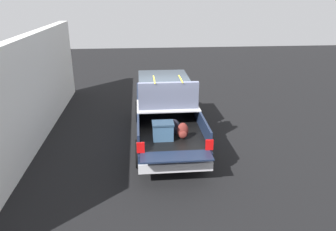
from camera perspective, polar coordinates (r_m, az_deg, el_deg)
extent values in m
plane|color=black|center=(10.94, -0.29, -4.27)|extent=(40.00, 40.00, 0.00)
cube|color=#162138|center=(10.70, -0.30, -1.28)|extent=(5.50, 1.92, 0.46)
cube|color=black|center=(9.50, 0.33, -2.58)|extent=(2.80, 1.80, 0.04)
cube|color=#162138|center=(9.37, -5.33, -1.49)|extent=(2.80, 0.06, 0.50)
cube|color=#162138|center=(9.54, 5.91, -1.09)|extent=(2.80, 0.06, 0.50)
cube|color=#162138|center=(10.68, -0.38, 1.46)|extent=(0.06, 1.80, 0.50)
cube|color=#162138|center=(8.00, 1.51, -7.33)|extent=(0.55, 1.80, 0.04)
cube|color=#B2B2B7|center=(10.04, -0.09, 1.79)|extent=(1.25, 1.92, 0.04)
cube|color=#162138|center=(11.80, -0.87, 3.35)|extent=(2.30, 1.92, 0.50)
cube|color=#2D3842|center=(11.56, -0.85, 5.72)|extent=(1.94, 1.76, 0.56)
cube|color=#162138|center=(13.11, -1.33, 4.87)|extent=(0.40, 1.82, 0.38)
cube|color=#B2B2B7|center=(8.31, 1.36, -9.05)|extent=(0.24, 1.92, 0.24)
cube|color=red|center=(8.10, -4.91, -5.73)|extent=(0.06, 0.20, 0.28)
cube|color=red|center=(8.29, 7.40, -5.21)|extent=(0.06, 0.20, 0.28)
cylinder|color=black|center=(12.37, -5.07, 0.72)|extent=(0.81, 0.30, 0.81)
cylinder|color=black|center=(12.49, 3.03, 0.97)|extent=(0.81, 0.30, 0.81)
cylinder|color=black|center=(9.16, -4.86, -6.80)|extent=(0.81, 0.30, 0.81)
cylinder|color=black|center=(9.33, 6.08, -6.32)|extent=(0.81, 0.30, 0.81)
cube|color=#335170|center=(8.77, -0.91, -2.91)|extent=(0.40, 0.55, 0.45)
cube|color=#23394E|center=(8.67, -0.92, -1.39)|extent=(0.44, 0.59, 0.05)
ellipsoid|color=black|center=(9.04, 0.99, -2.06)|extent=(0.20, 0.37, 0.47)
ellipsoid|color=black|center=(8.97, 1.06, -2.75)|extent=(0.09, 0.26, 0.21)
ellipsoid|color=maroon|center=(8.82, 2.65, -2.72)|extent=(0.20, 0.31, 0.47)
ellipsoid|color=maroon|center=(8.75, 2.74, -3.43)|extent=(0.09, 0.22, 0.21)
cube|color=#4C5166|center=(9.96, -0.09, 3.05)|extent=(0.84, 1.81, 0.42)
cube|color=#4C5166|center=(9.52, 0.09, 4.77)|extent=(0.16, 1.81, 0.40)
cube|color=#4C5166|center=(9.88, -4.79, 4.76)|extent=(0.60, 0.20, 0.22)
cube|color=#4C5166|center=(10.02, 4.49, 5.00)|extent=(0.60, 0.20, 0.22)
cube|color=yellow|center=(9.76, -2.49, 6.44)|extent=(0.94, 0.03, 0.02)
cube|color=yellow|center=(9.84, 2.28, 6.55)|extent=(0.94, 0.03, 0.02)
cube|color=white|center=(11.15, -23.15, 4.01)|extent=(11.51, 0.36, 3.47)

